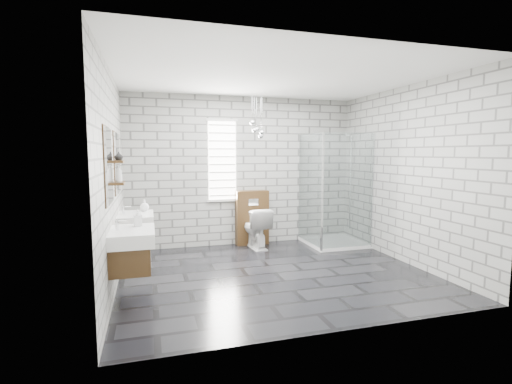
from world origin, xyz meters
name	(u,v)px	position (x,y,z in m)	size (l,w,h in m)	color
floor	(275,274)	(0.00, 0.00, -0.01)	(4.20, 3.60, 0.02)	black
ceiling	(276,76)	(0.00, 0.00, 2.71)	(4.20, 3.60, 0.02)	white
wall_back	(243,171)	(0.00, 1.81, 1.35)	(4.20, 0.02, 2.70)	#9E9E99
wall_front	(341,190)	(0.00, -1.81, 1.35)	(4.20, 0.02, 2.70)	#9E9E99
wall_left	(112,181)	(-2.11, 0.00, 1.35)	(0.02, 3.60, 2.70)	#9E9E99
wall_right	(406,175)	(2.11, 0.00, 1.35)	(0.02, 3.60, 2.70)	#9E9E99
vanity_left	(129,238)	(-1.91, -0.59, 0.76)	(0.47, 0.70, 1.57)	#452D15
vanity_right	(133,221)	(-1.91, 0.51, 0.76)	(0.47, 0.70, 1.57)	#452D15
shelf_lower	(118,183)	(-2.03, -0.05, 1.32)	(0.14, 0.30, 0.03)	#452D15
shelf_upper	(118,162)	(-2.03, -0.05, 1.58)	(0.14, 0.30, 0.03)	#452D15
window	(222,161)	(-0.40, 1.78, 1.55)	(0.56, 0.05, 1.48)	white
cistern_panel	(252,218)	(0.13, 1.70, 0.50)	(0.60, 0.20, 1.00)	#452D15
flush_plate	(254,202)	(0.13, 1.60, 0.80)	(0.18, 0.01, 0.12)	silver
shower_enclosure	(332,218)	(1.50, 1.18, 0.50)	(1.00, 1.00, 2.03)	white
pendant_cluster	(257,130)	(0.13, 1.36, 2.08)	(0.27, 0.21, 0.77)	silver
toilet	(256,228)	(0.13, 1.45, 0.36)	(0.40, 0.70, 0.72)	white
soap_bottle_a	(138,218)	(-1.81, -0.40, 0.94)	(0.08, 0.09, 0.19)	#B2B2B2
soap_bottle_b	(144,205)	(-1.75, 0.75, 0.93)	(0.13, 0.13, 0.16)	#B2B2B2
soap_bottle_c	(119,174)	(-2.02, -0.10, 1.44)	(0.08, 0.08, 0.21)	#B2B2B2
vase	(119,156)	(-2.02, 0.03, 1.65)	(0.10, 0.10, 0.11)	#B2B2B2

